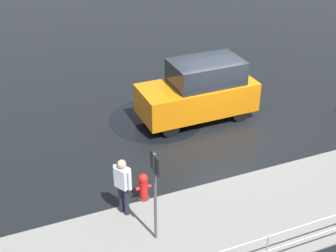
# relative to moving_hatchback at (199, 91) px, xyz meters

# --- Properties ---
(ground_plane) EXTENTS (60.00, 60.00, 0.00)m
(ground_plane) POSITION_rel_moving_hatchback_xyz_m (-0.52, 0.91, -1.03)
(ground_plane) COLOR black
(kerb_strip) EXTENTS (24.00, 3.20, 0.04)m
(kerb_strip) POSITION_rel_moving_hatchback_xyz_m (-0.52, 5.11, -1.01)
(kerb_strip) COLOR slate
(kerb_strip) RESTS_ON ground
(moving_hatchback) EXTENTS (3.92, 1.74, 2.06)m
(moving_hatchback) POSITION_rel_moving_hatchback_xyz_m (0.00, 0.00, 0.00)
(moving_hatchback) COLOR orange
(moving_hatchback) RESTS_ON ground
(fire_hydrant) EXTENTS (0.42, 0.31, 0.80)m
(fire_hydrant) POSITION_rel_moving_hatchback_xyz_m (3.26, 3.43, -0.63)
(fire_hydrant) COLOR red
(fire_hydrant) RESTS_ON ground
(pedestrian) EXTENTS (0.38, 0.51, 1.62)m
(pedestrian) POSITION_rel_moving_hatchback_xyz_m (3.90, 3.78, -0.07)
(pedestrian) COLOR silver
(pedestrian) RESTS_ON ground
(sign_post) EXTENTS (0.07, 0.44, 2.40)m
(sign_post) POSITION_rel_moving_hatchback_xyz_m (3.50, 4.92, 0.55)
(sign_post) COLOR #4C4C51
(sign_post) RESTS_ON ground
(puddle_patch) EXTENTS (3.27, 3.27, 0.01)m
(puddle_patch) POSITION_rel_moving_hatchback_xyz_m (1.37, -0.48, -1.02)
(puddle_patch) COLOR black
(puddle_patch) RESTS_ON ground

